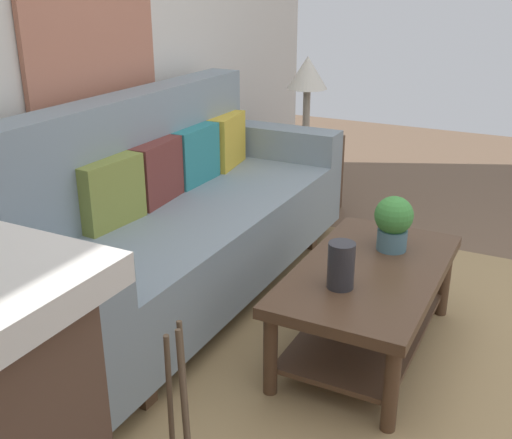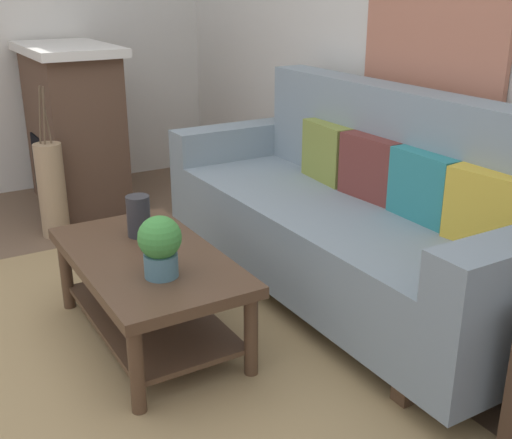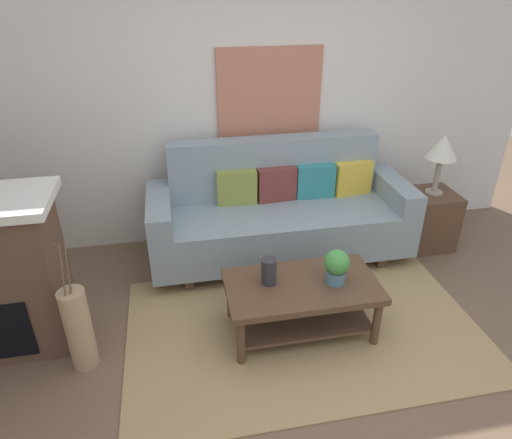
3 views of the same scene
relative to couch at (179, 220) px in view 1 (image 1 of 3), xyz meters
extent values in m
plane|color=brown|center=(-0.06, -1.58, -0.43)|extent=(9.40, 9.40, 0.00)
cube|color=silver|center=(-0.06, 0.54, 0.92)|extent=(5.40, 0.10, 2.70)
cube|color=#A38456|center=(-0.06, -1.08, -0.43)|extent=(2.64, 1.64, 0.01)
cube|color=gray|center=(0.00, -0.06, -0.11)|extent=(1.95, 0.84, 0.40)
cube|color=gray|center=(0.00, 0.26, 0.37)|extent=(1.95, 0.20, 0.56)
cube|color=gray|center=(-1.08, -0.06, -0.01)|extent=(0.20, 0.84, 0.60)
cube|color=gray|center=(1.08, -0.06, -0.01)|extent=(0.20, 0.84, 0.60)
cube|color=#513826|center=(-0.88, -0.06, -0.37)|extent=(0.08, 0.74, 0.12)
cube|color=#513826|center=(0.88, -0.06, -0.37)|extent=(0.08, 0.74, 0.12)
cube|color=olive|center=(-0.37, 0.12, 0.25)|extent=(0.37, 0.15, 0.32)
cube|color=brown|center=(0.00, 0.12, 0.25)|extent=(0.37, 0.15, 0.32)
cube|color=teal|center=(0.37, 0.12, 0.25)|extent=(0.36, 0.13, 0.32)
cube|color=gold|center=(0.74, 0.12, 0.25)|extent=(0.37, 0.17, 0.32)
cube|color=#513826|center=(-0.09, -1.07, -0.03)|extent=(1.10, 0.60, 0.05)
cube|color=#513826|center=(-0.09, -1.07, -0.31)|extent=(0.98, 0.50, 0.02)
cylinder|color=#513826|center=(-0.58, -1.32, -0.24)|extent=(0.06, 0.06, 0.38)
cylinder|color=#513826|center=(0.40, -1.32, -0.24)|extent=(0.06, 0.06, 0.38)
cylinder|color=#513826|center=(-0.58, -0.82, -0.24)|extent=(0.06, 0.06, 0.38)
cylinder|color=#513826|center=(0.40, -0.82, -0.24)|extent=(0.06, 0.06, 0.38)
cylinder|color=#2D2D33|center=(-0.32, -1.01, 0.10)|extent=(0.11, 0.11, 0.20)
cylinder|color=slate|center=(0.15, -1.10, 0.05)|extent=(0.14, 0.14, 0.10)
sphere|color=#42903F|center=(0.15, -1.10, 0.17)|extent=(0.18, 0.18, 0.18)
cube|color=#513826|center=(1.48, -0.10, -0.15)|extent=(0.44, 0.44, 0.56)
cylinder|color=gray|center=(1.48, -0.10, 0.14)|extent=(0.16, 0.16, 0.02)
cylinder|color=gray|center=(1.48, -0.10, 0.30)|extent=(0.05, 0.05, 0.35)
cone|color=beige|center=(1.48, -0.10, 0.59)|extent=(0.28, 0.28, 0.22)
cylinder|color=brown|center=(-1.62, -1.12, 0.36)|extent=(0.03, 0.04, 0.36)
cylinder|color=brown|center=(-1.65, -1.10, 0.36)|extent=(0.04, 0.04, 0.36)
cylinder|color=brown|center=(-1.65, -1.13, 0.36)|extent=(0.04, 0.04, 0.36)
cube|color=#B77056|center=(0.00, 0.47, 1.00)|extent=(0.96, 0.03, 0.80)
camera|label=1|loc=(-2.51, -1.74, 1.19)|focal=43.30mm
camera|label=2|loc=(2.39, -1.98, 1.14)|focal=44.70mm
camera|label=3|loc=(-0.92, -3.62, 1.96)|focal=32.01mm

